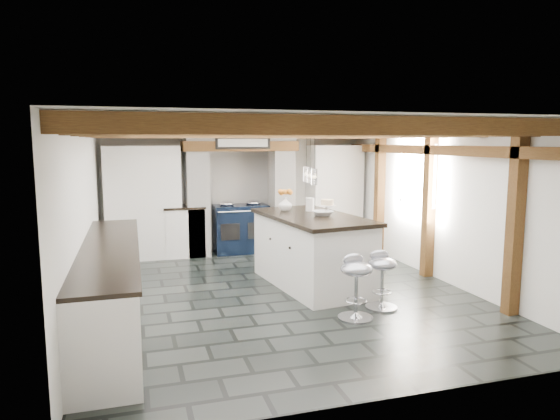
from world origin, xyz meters
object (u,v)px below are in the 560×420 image
object	(u,v)px
kitchen_island	(312,250)
bar_stool_far	(356,279)
range_cooker	(241,228)
bar_stool_near	(382,273)

from	to	relation	value
kitchen_island	bar_stool_far	xyz separation A→B (m)	(0.02, -1.46, -0.05)
range_cooker	bar_stool_near	distance (m)	3.79
bar_stool_near	kitchen_island	bearing A→B (deg)	121.40
range_cooker	bar_stool_far	bearing A→B (deg)	-82.09
range_cooker	bar_stool_far	distance (m)	3.94
bar_stool_near	bar_stool_far	bearing A→B (deg)	-142.57
kitchen_island	range_cooker	bearing A→B (deg)	94.53
bar_stool_far	bar_stool_near	bearing A→B (deg)	26.44
range_cooker	kitchen_island	size ratio (longest dim) A/B	0.45
range_cooker	bar_stool_near	size ratio (longest dim) A/B	1.36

